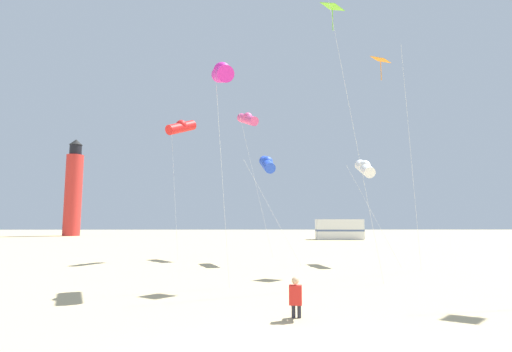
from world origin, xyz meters
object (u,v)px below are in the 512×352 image
at_px(kite_tube_magenta, 222,74).
at_px(kite_tube_white, 365,168).
at_px(kite_tube_rainbow, 248,119).
at_px(kite_diamond_orange, 383,69).
at_px(rv_van_white, 339,229).
at_px(kite_tube_blue, 267,164).
at_px(kite_diamond_lime, 334,19).
at_px(lighthouse_distant, 73,190).
at_px(kite_flyer_standing, 296,297).
at_px(kite_tube_scarlet, 181,127).

relative_size(kite_tube_magenta, kite_tube_white, 1.45).
distance_m(kite_tube_rainbow, kite_diamond_orange, 11.02).
bearing_deg(kite_tube_magenta, rv_van_white, 70.10).
height_order(kite_tube_magenta, rv_van_white, kite_tube_magenta).
xyz_separation_m(kite_tube_blue, kite_tube_magenta, (-2.30, -8.75, 2.66)).
distance_m(kite_tube_magenta, rv_van_white, 40.54).
distance_m(kite_diamond_lime, kite_tube_rainbow, 12.10).
relative_size(kite_tube_rainbow, rv_van_white, 1.70).
xyz_separation_m(kite_diamond_orange, lighthouse_distant, (-38.16, 45.96, -3.24)).
bearing_deg(lighthouse_distant, kite_tube_magenta, -59.63).
xyz_separation_m(kite_flyer_standing, kite_diamond_orange, (6.15, 9.68, 10.47)).
relative_size(kite_flyer_standing, kite_diamond_orange, 0.10).
distance_m(kite_diamond_lime, kite_diamond_orange, 4.87).
distance_m(kite_flyer_standing, kite_tube_scarlet, 18.71).
relative_size(kite_diamond_lime, kite_tube_magenta, 1.35).
height_order(kite_tube_scarlet, lighthouse_distant, lighthouse_distant).
xyz_separation_m(kite_tube_blue, kite_tube_white, (6.24, -0.58, -0.34)).
bearing_deg(kite_diamond_lime, kite_tube_blue, 110.87).
bearing_deg(lighthouse_distant, kite_diamond_orange, -50.30).
bearing_deg(kite_diamond_orange, kite_tube_rainbow, 133.98).
height_order(kite_tube_blue, rv_van_white, kite_tube_blue).
bearing_deg(rv_van_white, kite_tube_scarlet, -120.82).
distance_m(kite_flyer_standing, kite_tube_blue, 15.13).
relative_size(kite_tube_rainbow, kite_tube_blue, 1.56).
bearing_deg(kite_tube_magenta, lighthouse_distant, 120.37).
bearing_deg(rv_van_white, kite_diamond_lime, -101.51).
bearing_deg(rv_van_white, kite_tube_white, -98.27).
bearing_deg(kite_tube_white, kite_diamond_lime, -115.46).
xyz_separation_m(kite_tube_rainbow, kite_diamond_orange, (7.63, -7.91, 0.76)).
height_order(kite_tube_rainbow, lighthouse_distant, lighthouse_distant).
height_order(kite_flyer_standing, lighthouse_distant, lighthouse_distant).
distance_m(kite_diamond_lime, kite_tube_blue, 10.02).
bearing_deg(kite_flyer_standing, kite_tube_blue, -79.37).
bearing_deg(kite_tube_blue, kite_tube_rainbow, 110.12).
distance_m(lighthouse_distant, rv_van_white, 45.45).
relative_size(kite_flyer_standing, kite_tube_scarlet, 0.12).
relative_size(kite_flyer_standing, kite_diamond_lime, 0.09).
bearing_deg(kite_diamond_orange, lighthouse_distant, 129.70).
relative_size(kite_tube_rainbow, kite_diamond_orange, 0.93).
relative_size(kite_diamond_lime, kite_diamond_orange, 1.10).
distance_m(kite_tube_scarlet, lighthouse_distant, 47.81).
xyz_separation_m(kite_flyer_standing, kite_tube_white, (6.06, 13.42, 5.40)).
height_order(kite_tube_rainbow, rv_van_white, kite_tube_rainbow).
distance_m(kite_tube_scarlet, rv_van_white, 33.11).
distance_m(kite_flyer_standing, rv_van_white, 44.11).
distance_m(kite_tube_blue, kite_tube_scarlet, 6.73).
distance_m(kite_flyer_standing, kite_diamond_orange, 15.52).
xyz_separation_m(kite_diamond_lime, kite_tube_scarlet, (-8.83, 9.07, -3.04)).
xyz_separation_m(kite_tube_white, rv_van_white, (5.01, 29.27, -4.62)).
bearing_deg(kite_diamond_lime, rv_van_white, 77.04).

